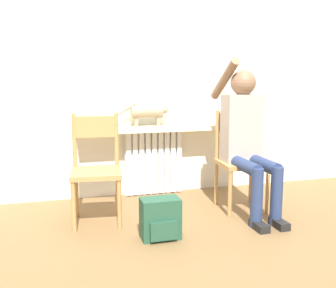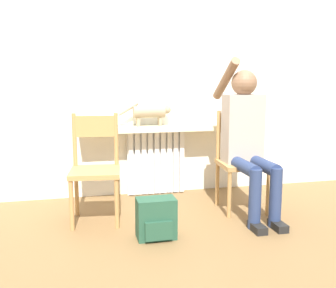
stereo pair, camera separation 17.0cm
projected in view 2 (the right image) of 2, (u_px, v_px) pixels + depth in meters
The scene contains 10 objects.
ground_plane at pixel (186, 235), 3.04m from camera, with size 12.00×12.00×0.00m, color brown.
wall_with_window at pixel (154, 63), 4.00m from camera, with size 7.00×0.06×2.70m.
radiator at pixel (156, 162), 4.09m from camera, with size 0.60×0.08×0.67m.
windowsill at pixel (157, 128), 3.96m from camera, with size 1.57×0.25×0.05m.
window_glass at pixel (155, 78), 3.99m from camera, with size 1.50×0.01×0.95m.
chair_left at pixel (95, 167), 3.30m from camera, with size 0.45×0.45×0.90m.
chair_right at pixel (241, 160), 3.59m from camera, with size 0.43×0.43×0.90m.
person at pixel (247, 135), 3.44m from camera, with size 0.36×1.02×1.38m.
cat at pixel (150, 112), 3.93m from camera, with size 0.54×0.12×0.24m.
backpack at pixel (156, 219), 2.96m from camera, with size 0.29×0.20×0.31m.
Camera 2 is at (-0.80, -2.77, 1.19)m, focal length 42.00 mm.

